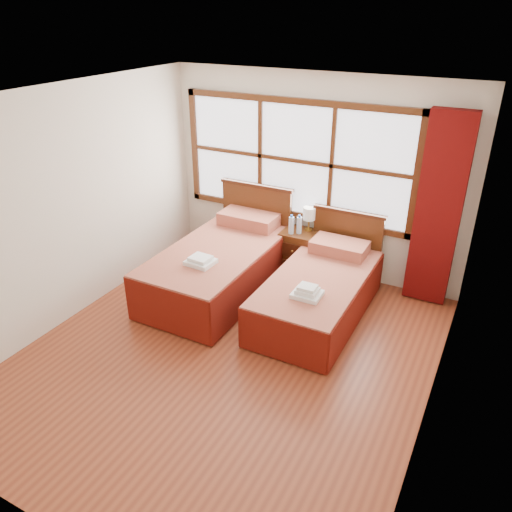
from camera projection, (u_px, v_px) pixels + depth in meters
The scene contains 15 objects.
floor at pixel (228, 355), 5.25m from camera, with size 4.50×4.50×0.00m, color brown.
ceiling at pixel (219, 100), 4.07m from camera, with size 4.50×4.50×0.00m, color white.
wall_back at pixel (314, 177), 6.44m from camera, with size 4.00×4.00×0.00m, color silver.
wall_left at pixel (68, 207), 5.49m from camera, with size 4.50×4.50×0.00m, color silver.
wall_right at pixel (447, 295), 3.83m from camera, with size 4.50×4.50×0.00m, color silver.
window at pixel (295, 160), 6.42m from camera, with size 3.16×0.06×1.56m.
curtain at pixel (438, 211), 5.72m from camera, with size 0.50×0.16×2.30m, color #600A09.
bed_left at pixel (222, 263), 6.36m from camera, with size 1.15×2.23×1.12m.
bed_right at pixel (319, 291), 5.83m from camera, with size 1.01×2.03×0.98m.
nightstand at pixel (299, 253), 6.71m from camera, with size 0.46×0.45×0.61m.
towels_left at pixel (201, 261), 5.78m from camera, with size 0.32×0.29×0.09m.
towels_right at pixel (307, 292), 5.28m from camera, with size 0.30×0.27×0.13m.
lamp at pixel (309, 214), 6.52m from camera, with size 0.17×0.17×0.32m.
bottle_near at pixel (291, 225), 6.47m from camera, with size 0.07×0.07×0.26m.
bottle_far at pixel (299, 225), 6.48m from camera, with size 0.07×0.07×0.26m.
Camera 1 is at (2.22, -3.59, 3.31)m, focal length 35.00 mm.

